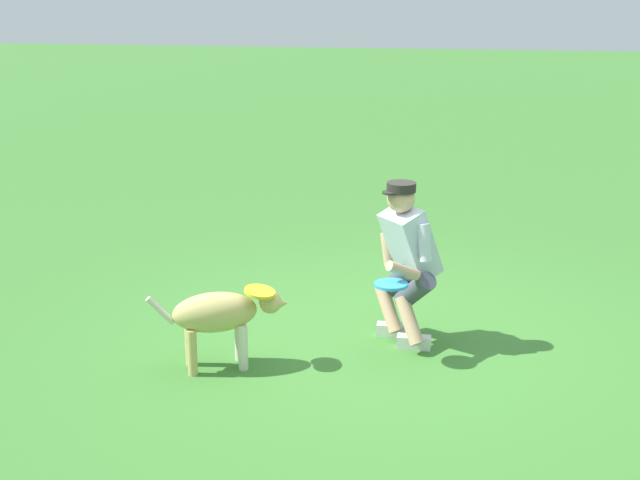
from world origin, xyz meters
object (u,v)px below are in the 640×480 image
object	(u,v)px
frisbee_flying	(260,292)
frisbee_held	(391,284)
dog	(221,314)
person	(406,258)

from	to	relation	value
frisbee_flying	frisbee_held	size ratio (longest dim) A/B	0.92
dog	frisbee_flying	size ratio (longest dim) A/B	4.24
frisbee_flying	frisbee_held	distance (m)	0.96
frisbee_held	dog	bearing A→B (deg)	14.01
person	dog	distance (m)	1.47
dog	frisbee_flying	distance (m)	0.33
person	dog	size ratio (longest dim) A/B	1.34
person	frisbee_held	bearing A→B (deg)	38.35
frisbee_held	frisbee_flying	bearing A→B (deg)	13.30
person	frisbee_flying	world-z (taller)	person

